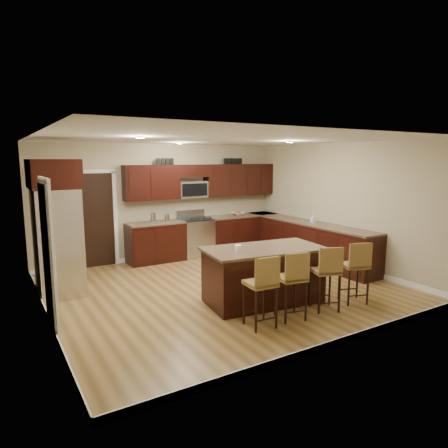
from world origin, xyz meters
TOP-DOWN VIEW (x-y plane):
  - floor at (0.00, 0.00)m, footprint 6.00×6.00m
  - ceiling at (0.00, 0.00)m, footprint 6.00×6.00m
  - wall_back at (0.00, 2.75)m, footprint 6.00×0.00m
  - wall_left at (-3.00, 0.00)m, footprint 0.00×5.50m
  - wall_right at (3.00, 0.00)m, footprint 0.00×5.50m
  - base_cabinets at (1.90, 1.45)m, footprint 4.02×3.96m
  - upper_cabinets at (1.04, 2.58)m, footprint 4.00×0.33m
  - range at (0.68, 2.45)m, footprint 0.76×0.64m
  - microwave at (0.68, 2.60)m, footprint 0.76×0.31m
  - doorway at (-1.65, 2.73)m, footprint 0.85×0.03m
  - pantry_door at (-2.98, -0.30)m, footprint 0.03×0.80m
  - letter_decor at (0.90, 2.58)m, footprint 2.20×0.03m
  - island at (0.20, -0.96)m, footprint 2.06×1.26m
  - stool_left at (-0.44, -1.80)m, footprint 0.42×0.42m
  - stool_mid at (0.11, -1.80)m, footprint 0.46×0.46m
  - stool_right at (0.80, -1.80)m, footprint 0.50×0.50m
  - refrigerator at (-2.62, 1.22)m, footprint 0.79×0.99m
  - floor_mat at (1.23, 1.28)m, footprint 1.11×0.87m
  - fruit_bowl at (1.91, 2.45)m, footprint 0.36×0.36m
  - soap_bottle at (2.70, 0.54)m, footprint 0.10×0.10m
  - canister_tall at (-0.40, 2.45)m, footprint 0.12×0.12m
  - canister_short at (-0.06, 2.45)m, footprint 0.11×0.11m
  - island_jar at (-0.30, -0.96)m, footprint 0.10×0.10m
  - stool_extra at (1.45, -1.80)m, footprint 0.50×0.50m

SIDE VIEW (x-z plane):
  - floor at x=0.00m, z-range 0.00..0.00m
  - floor_mat at x=1.23m, z-range 0.00..0.01m
  - island at x=0.20m, z-range -0.03..0.89m
  - base_cabinets at x=1.90m, z-range 0.00..0.92m
  - range at x=0.68m, z-range -0.08..1.03m
  - stool_mid at x=0.11m, z-range 0.13..1.16m
  - stool_right at x=0.80m, z-range 0.13..1.17m
  - stool_extra at x=1.45m, z-range 0.13..1.17m
  - stool_left at x=-0.44m, z-range 0.13..1.17m
  - fruit_bowl at x=1.91m, z-range 0.92..1.00m
  - island_jar at x=-0.30m, z-range 0.92..1.02m
  - canister_short at x=-0.06m, z-range 0.92..1.09m
  - soap_bottle at x=2.70m, z-range 0.92..1.11m
  - pantry_door at x=-2.98m, z-range 0.00..2.04m
  - doorway at x=-1.65m, z-range 0.00..2.06m
  - canister_tall at x=-0.40m, z-range 0.92..1.14m
  - refrigerator at x=-2.62m, z-range 0.03..2.38m
  - wall_back at x=0.00m, z-range -1.65..4.35m
  - wall_left at x=-3.00m, z-range -1.40..4.10m
  - wall_right at x=3.00m, z-range -1.40..4.10m
  - microwave at x=0.68m, z-range 1.42..1.82m
  - upper_cabinets at x=1.04m, z-range 1.44..2.24m
  - letter_decor at x=0.90m, z-range 2.22..2.37m
  - ceiling at x=0.00m, z-range 2.70..2.70m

